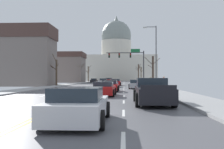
% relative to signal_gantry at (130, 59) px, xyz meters
% --- Properties ---
extents(ground, '(20.00, 180.00, 0.20)m').
position_rel_signal_gantry_xyz_m(ground, '(-4.86, -17.77, -5.43)').
color(ground, '#505055').
extents(signal_gantry, '(7.91, 0.41, 7.35)m').
position_rel_signal_gantry_xyz_m(signal_gantry, '(0.00, 0.00, 0.00)').
color(signal_gantry, '#28282D').
rests_on(signal_gantry, ground).
extents(street_lamp_right, '(1.98, 0.24, 8.97)m').
position_rel_signal_gantry_xyz_m(street_lamp_right, '(3.12, -15.91, -0.11)').
color(street_lamp_right, '#333338').
rests_on(street_lamp_right, ground).
extents(capitol_building, '(35.31, 18.67, 29.70)m').
position_rel_signal_gantry_xyz_m(capitol_building, '(-4.86, 63.69, 4.51)').
color(capitol_building, beige).
rests_on(capitol_building, ground).
extents(sedan_near_00, '(2.14, 4.60, 1.26)m').
position_rel_signal_gantry_xyz_m(sedan_near_00, '(-2.97, -4.42, -4.85)').
color(sedan_near_00, '#B71414').
rests_on(sedan_near_00, ground).
extents(sedan_near_01, '(2.00, 4.24, 1.15)m').
position_rel_signal_gantry_xyz_m(sedan_near_01, '(-3.24, -11.63, -4.90)').
color(sedan_near_01, navy).
rests_on(sedan_near_01, ground).
extents(sedan_near_02, '(2.00, 4.32, 1.25)m').
position_rel_signal_gantry_xyz_m(sedan_near_02, '(0.26, -17.30, -4.87)').
color(sedan_near_02, '#9EA3A8').
rests_on(sedan_near_02, ground).
extents(sedan_near_03, '(2.10, 4.50, 1.28)m').
position_rel_signal_gantry_xyz_m(sedan_near_03, '(-2.94, -24.42, -4.84)').
color(sedan_near_03, '#B71414').
rests_on(sedan_near_03, ground).
extents(sedan_near_04, '(2.08, 4.42, 1.23)m').
position_rel_signal_gantry_xyz_m(sedan_near_04, '(-3.08, -31.27, -4.86)').
color(sedan_near_04, '#B71414').
rests_on(sedan_near_04, ground).
extents(pickup_truck_near_05, '(2.26, 5.73, 1.58)m').
position_rel_signal_gantry_xyz_m(pickup_truck_near_05, '(0.40, -37.83, -4.72)').
color(pickup_truck_near_05, black).
rests_on(pickup_truck_near_05, ground).
extents(sedan_near_06, '(2.10, 4.22, 1.28)m').
position_rel_signal_gantry_xyz_m(sedan_near_06, '(-2.98, -44.57, -4.85)').
color(sedan_near_06, silver).
rests_on(sedan_near_06, ground).
extents(sedan_oncoming_00, '(2.13, 4.56, 1.28)m').
position_rel_signal_gantry_xyz_m(sedan_oncoming_00, '(-6.47, 9.72, -4.85)').
color(sedan_oncoming_00, silver).
rests_on(sedan_oncoming_00, ground).
extents(sedan_oncoming_01, '(1.97, 4.61, 1.21)m').
position_rel_signal_gantry_xyz_m(sedan_oncoming_01, '(-10.17, 21.25, -4.88)').
color(sedan_oncoming_01, black).
rests_on(sedan_oncoming_01, ground).
extents(sedan_oncoming_02, '(1.94, 4.60, 1.30)m').
position_rel_signal_gantry_xyz_m(sedan_oncoming_02, '(-6.75, 33.34, -4.84)').
color(sedan_oncoming_02, '#B71414').
rests_on(sedan_oncoming_02, ground).
extents(sedan_oncoming_03, '(2.00, 4.67, 1.29)m').
position_rel_signal_gantry_xyz_m(sedan_oncoming_03, '(-6.68, 41.97, -4.85)').
color(sedan_oncoming_03, '#6B6056').
rests_on(sedan_oncoming_03, ground).
extents(flank_building_00, '(13.96, 8.86, 8.91)m').
position_rel_signal_gantry_xyz_m(flank_building_00, '(-20.13, 22.67, -0.94)').
color(flank_building_00, slate).
rests_on(flank_building_00, ground).
extents(flank_building_01, '(12.14, 6.64, 10.79)m').
position_rel_signal_gantry_xyz_m(flank_building_01, '(-20.07, -7.85, 0.02)').
color(flank_building_01, slate).
rests_on(flank_building_01, ground).
extents(flank_building_02, '(8.33, 6.57, 9.76)m').
position_rel_signal_gantry_xyz_m(flank_building_02, '(-23.10, 2.47, -0.52)').
color(flank_building_02, '#8C6656').
rests_on(flank_building_02, ground).
extents(bare_tree_00, '(2.75, 1.96, 5.03)m').
position_rel_signal_gantry_xyz_m(bare_tree_00, '(3.52, -10.00, -2.68)').
color(bare_tree_00, '#423328').
rests_on(bare_tree_00, ground).
extents(bare_tree_01, '(2.27, 1.54, 5.40)m').
position_rel_signal_gantry_xyz_m(bare_tree_01, '(-13.69, 18.80, -2.51)').
color(bare_tree_01, brown).
rests_on(bare_tree_01, ground).
extents(bare_tree_02, '(1.19, 1.46, 4.94)m').
position_rel_signal_gantry_xyz_m(bare_tree_02, '(3.77, 23.89, -2.75)').
color(bare_tree_02, brown).
rests_on(bare_tree_02, ground).
extents(bare_tree_03, '(1.57, 1.93, 5.55)m').
position_rel_signal_gantry_xyz_m(bare_tree_03, '(-13.32, -8.66, -2.83)').
color(bare_tree_03, '#4C3D2D').
rests_on(bare_tree_03, ground).
extents(bare_tree_04, '(1.89, 2.17, 6.03)m').
position_rel_signal_gantry_xyz_m(bare_tree_04, '(3.64, 35.77, -2.18)').
color(bare_tree_04, '#423328').
rests_on(bare_tree_04, ground).
extents(bare_tree_05, '(2.46, 2.61, 5.29)m').
position_rel_signal_gantry_xyz_m(bare_tree_05, '(-13.04, 30.16, -2.66)').
color(bare_tree_05, brown).
rests_on(bare_tree_05, ground).
extents(pedestrian_00, '(0.35, 0.34, 1.61)m').
position_rel_signal_gantry_xyz_m(pedestrian_00, '(3.57, -21.67, -4.42)').
color(pedestrian_00, black).
rests_on(pedestrian_00, ground).
extents(pedestrian_01, '(0.35, 0.34, 1.61)m').
position_rel_signal_gantry_xyz_m(pedestrian_01, '(3.30, -8.60, -4.42)').
color(pedestrian_01, black).
rests_on(pedestrian_01, ground).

